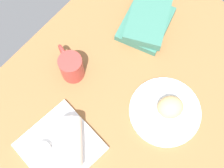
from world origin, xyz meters
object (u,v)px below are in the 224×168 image
Objects in this scene: book_stack at (147,21)px; coffee_mug at (71,66)px; breakfast_wrap at (71,142)px; round_plate at (165,111)px; sauce_cup at (43,149)px; scone_pastry at (170,107)px; square_plate at (60,147)px.

book_stack is 32.21cm from coffee_mug.
book_stack is at bearing 56.87° from breakfast_wrap.
breakfast_wrap is 50.19cm from book_stack.
round_plate is 5.33× the size of sauce_cup.
coffee_mug is (-9.55, 33.49, 0.60)cm from scone_pastry.
square_plate is at bearing -171.33° from breakfast_wrap.
breakfast_wrap is at bearing -170.48° from book_stack.
square_plate is at bearing -38.68° from sauce_cup.
book_stack is at bearing 2.88° from sauce_cup.
book_stack reaches higher than round_plate.
scone_pastry reaches higher than square_plate.
coffee_mug reaches higher than scone_pastry.
coffee_mug is at bearing 105.92° from scone_pastry.
round_plate is 4.01cm from scone_pastry.
sauce_cup is (-34.83, 22.24, -1.50)cm from scone_pastry.
breakfast_wrap reaches higher than sauce_cup.
round_plate is 40.24cm from sauce_cup.
square_plate is 1.70× the size of coffee_mug.
sauce_cup is 0.18× the size of book_stack.
square_plate is 5.35cm from sauce_cup.
scone_pastry is 0.58× the size of breakfast_wrap.
scone_pastry is 41.35cm from sauce_cup.
breakfast_wrap is at bearing -137.80° from coffee_mug.
scone_pastry is 34.83cm from coffee_mug.
sauce_cup is at bearing 147.43° from scone_pastry.
sauce_cup is 8.98cm from breakfast_wrap.
sauce_cup reaches higher than round_plate.
scone_pastry is at bearing -74.08° from coffee_mug.
round_plate is 1.65× the size of breakfast_wrap.
round_plate is 35.34cm from square_plate.
scone_pastry is 32.64cm from breakfast_wrap.
breakfast_wrap is (-27.01, 16.18, 4.35)cm from round_plate.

